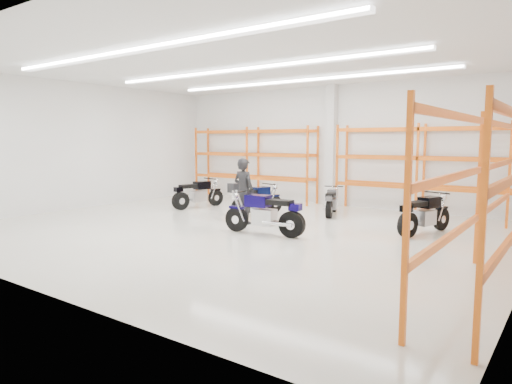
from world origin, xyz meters
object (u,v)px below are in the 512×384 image
Objects in this scene: motorcycle_back_b at (253,199)px; structural_column at (331,146)px; motorcycle_back_a at (196,194)px; motorcycle_back_c at (331,202)px; standing_man at (244,191)px; motorcycle_back_d at (423,215)px; motorcycle_main at (267,215)px.

motorcycle_back_b is 0.47× the size of structural_column.
motorcycle_back_a is 4.93m from motorcycle_back_c.
standing_man is (3.29, -1.48, 0.47)m from motorcycle_back_a.
motorcycle_back_a is at bearing 177.56° from motorcycle_back_b.
motorcycle_back_a is at bearing -21.32° from standing_man.
structural_column reaches higher than motorcycle_back_d.
structural_column is at bearing 141.66° from motorcycle_back_d.
motorcycle_back_b is at bearing -2.44° from motorcycle_back_a.
motorcycle_back_c is at bearing 158.00° from motorcycle_back_d.
structural_column is (0.34, 4.99, 1.28)m from standing_man.
structural_column is (0.99, 3.62, 1.72)m from motorcycle_back_b.
motorcycle_back_a is at bearing -136.03° from structural_column.
motorcycle_back_b is 1.16× the size of motorcycle_back_c.
motorcycle_back_c is at bearing 90.51° from motorcycle_main.
motorcycle_back_c is at bearing -62.74° from structural_column.
motorcycle_back_a is 1.10× the size of standing_man.
motorcycle_back_b reaches higher than motorcycle_back_c.
standing_man reaches higher than motorcycle_back_b.
standing_man is (0.65, -1.37, 0.44)m from motorcycle_back_b.
motorcycle_back_a is 1.17× the size of motorcycle_back_c.
motorcycle_back_b is at bearing 132.54° from motorcycle_main.
motorcycle_back_c is 3.02m from structural_column.
motorcycle_back_d is (8.03, 0.03, 0.00)m from motorcycle_back_a.
motorcycle_back_d is at bearing -159.41° from standing_man.
motorcycle_main is 1.20× the size of standing_man.
motorcycle_back_a is at bearing -179.79° from motorcycle_back_d.
structural_column is at bearing 117.26° from motorcycle_back_c.
structural_column is at bearing -91.00° from standing_man.
motorcycle_main is 3.15m from motorcycle_back_b.
motorcycle_back_d is at bearing 0.21° from motorcycle_back_a.
motorcycle_back_a is at bearing -164.01° from motorcycle_back_c.
structural_column reaches higher than motorcycle_back_a.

